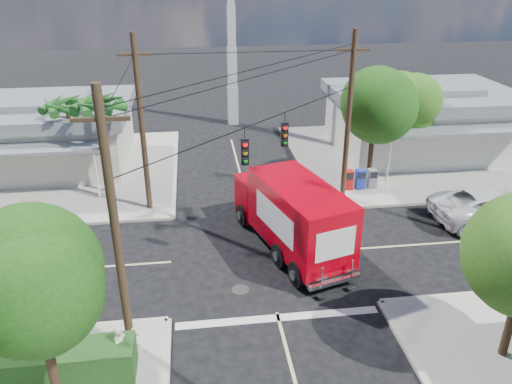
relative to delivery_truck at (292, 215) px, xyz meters
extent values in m
plane|color=black|center=(-1.39, -0.46, -1.72)|extent=(120.00, 120.00, 0.00)
cube|color=#A5A095|center=(9.61, 10.54, -1.65)|extent=(14.00, 14.00, 0.14)
cube|color=beige|center=(2.61, 10.54, -1.65)|extent=(0.25, 14.00, 0.14)
cube|color=beige|center=(9.61, 3.54, -1.65)|extent=(14.00, 0.25, 0.14)
cube|color=#A5A095|center=(-12.39, 10.54, -1.65)|extent=(14.00, 14.00, 0.14)
cube|color=beige|center=(-5.39, 10.54, -1.65)|extent=(0.25, 14.00, 0.14)
cube|color=beige|center=(-12.39, 3.54, -1.65)|extent=(14.00, 0.25, 0.14)
cube|color=beige|center=(-1.39, 9.54, -1.72)|extent=(0.12, 12.00, 0.01)
cube|color=beige|center=(8.61, -0.46, -1.72)|extent=(12.00, 0.12, 0.01)
cube|color=beige|center=(-11.39, -0.46, -1.72)|extent=(12.00, 0.12, 0.01)
cube|color=silver|center=(-1.39, -4.76, -1.72)|extent=(7.50, 0.40, 0.01)
cube|color=silver|center=(11.11, 11.54, 0.12)|extent=(11.00, 8.00, 3.40)
cube|color=gray|center=(11.11, 11.54, 2.17)|extent=(11.80, 8.80, 0.70)
cube|color=gray|center=(11.11, 11.54, 2.67)|extent=(6.05, 4.40, 0.50)
cube|color=gray|center=(11.11, 6.64, 1.32)|extent=(9.90, 1.80, 0.15)
cylinder|color=silver|center=(6.71, 5.84, -0.13)|extent=(0.12, 0.12, 2.90)
cube|color=beige|center=(-13.39, 12.04, 0.02)|extent=(10.00, 8.00, 3.20)
cube|color=gray|center=(-13.39, 12.04, 1.97)|extent=(10.80, 8.80, 0.70)
cube|color=gray|center=(-13.39, 12.04, 2.47)|extent=(5.50, 4.40, 0.50)
cube|color=gray|center=(-13.39, 7.14, 1.12)|extent=(9.00, 1.80, 0.15)
cylinder|color=silver|center=(-9.39, 6.34, -0.23)|extent=(0.12, 0.12, 2.70)
cube|color=silver|center=(-0.89, 19.54, -0.22)|extent=(0.80, 0.80, 3.00)
cube|color=silver|center=(-0.89, 19.54, 2.78)|extent=(0.70, 0.70, 3.00)
cube|color=silver|center=(-0.89, 19.54, 5.78)|extent=(0.60, 0.60, 3.00)
cylinder|color=#422D1C|center=(-8.39, -7.96, 0.28)|extent=(0.28, 0.28, 3.71)
sphere|color=#174912|center=(-8.39, -7.96, 2.60)|extent=(3.71, 3.71, 3.71)
sphere|color=#174912|center=(-8.79, -7.76, 2.83)|extent=(3.02, 3.02, 3.02)
sphere|color=#174912|center=(-8.04, -8.26, 2.48)|extent=(3.25, 3.25, 3.25)
cylinder|color=#422D1C|center=(5.81, 6.34, 0.47)|extent=(0.28, 0.28, 4.10)
sphere|color=#174912|center=(5.81, 6.34, 3.03)|extent=(4.10, 4.10, 4.10)
sphere|color=#174912|center=(5.41, 6.54, 3.28)|extent=(3.33, 3.33, 3.33)
sphere|color=#174912|center=(6.16, 6.04, 2.90)|extent=(3.58, 3.58, 3.58)
cylinder|color=#422D1C|center=(8.41, 8.54, 0.21)|extent=(0.28, 0.28, 3.58)
sphere|color=#286715|center=(8.41, 8.54, 2.45)|extent=(3.58, 3.58, 3.58)
sphere|color=#286715|center=(8.01, 8.74, 2.68)|extent=(2.91, 2.91, 2.91)
sphere|color=#286715|center=(8.76, 8.24, 2.34)|extent=(3.14, 3.14, 3.14)
cylinder|color=#422D1C|center=(-8.89, 7.04, 0.92)|extent=(0.24, 0.24, 5.00)
cone|color=#20601E|center=(-7.99, 7.04, 3.52)|extent=(0.50, 2.06, 0.98)
cone|color=#20601E|center=(-8.33, 7.74, 3.52)|extent=(1.92, 1.68, 0.98)
cone|color=#20601E|center=(-9.09, 7.92, 3.52)|extent=(2.12, 0.95, 0.98)
cone|color=#20601E|center=(-9.70, 7.43, 3.52)|extent=(1.34, 2.07, 0.98)
cone|color=#20601E|center=(-9.70, 6.65, 3.52)|extent=(1.34, 2.07, 0.98)
cone|color=#20601E|center=(-9.09, 6.16, 3.52)|extent=(2.12, 0.95, 0.98)
cone|color=#20601E|center=(-8.33, 6.34, 3.52)|extent=(1.92, 1.68, 0.98)
cylinder|color=#422D1C|center=(-10.89, 8.54, 0.72)|extent=(0.24, 0.24, 4.60)
cone|color=#20601E|center=(-9.99, 8.54, 3.12)|extent=(0.50, 2.06, 0.98)
cone|color=#20601E|center=(-10.33, 9.24, 3.12)|extent=(1.92, 1.68, 0.98)
cone|color=#20601E|center=(-11.09, 9.42, 3.12)|extent=(2.12, 0.95, 0.98)
cone|color=#20601E|center=(-11.70, 8.93, 3.12)|extent=(1.34, 2.07, 0.98)
cone|color=#20601E|center=(-11.70, 8.15, 3.12)|extent=(1.34, 2.07, 0.98)
cone|color=#20601E|center=(-11.09, 7.66, 3.12)|extent=(2.12, 0.95, 0.98)
cone|color=#20601E|center=(-10.33, 7.84, 3.12)|extent=(1.92, 1.68, 0.98)
cylinder|color=#473321|center=(-6.59, -5.66, 2.78)|extent=(0.28, 0.28, 9.00)
cube|color=#473321|center=(-6.59, -5.66, 6.28)|extent=(1.60, 0.12, 0.12)
cylinder|color=#473321|center=(3.81, 4.74, 2.78)|extent=(0.28, 0.28, 9.00)
cube|color=#473321|center=(3.81, 4.74, 6.28)|extent=(1.60, 0.12, 0.12)
cylinder|color=#473321|center=(-6.59, 4.74, 2.78)|extent=(0.28, 0.28, 9.00)
cube|color=#473321|center=(-6.59, 4.74, 6.28)|extent=(1.60, 0.12, 0.12)
cylinder|color=black|center=(-1.39, -0.46, 4.48)|extent=(10.43, 10.43, 0.04)
cube|color=black|center=(-2.19, -1.26, 3.53)|extent=(0.30, 0.24, 1.05)
sphere|color=red|center=(-2.19, -1.40, 3.86)|extent=(0.20, 0.20, 0.20)
cube|color=black|center=(-0.29, 0.64, 3.53)|extent=(0.30, 0.24, 1.05)
sphere|color=red|center=(-0.29, 0.50, 3.86)|extent=(0.20, 0.20, 0.20)
cube|color=silver|center=(-9.19, -6.06, -1.23)|extent=(5.94, 0.05, 0.08)
cube|color=silver|center=(-9.19, -6.06, -0.83)|extent=(5.94, 0.05, 0.08)
cube|color=silver|center=(-6.39, -6.06, -1.08)|extent=(0.09, 0.06, 1.00)
cube|color=#124113|center=(-9.39, -6.86, -1.03)|extent=(6.20, 1.20, 1.10)
cube|color=#AF120F|center=(4.41, 5.74, -1.03)|extent=(0.50, 0.50, 1.10)
cube|color=#1B30A3|center=(5.11, 5.74, -1.03)|extent=(0.50, 0.50, 1.10)
cube|color=slate|center=(5.81, 5.74, -1.03)|extent=(0.50, 0.50, 1.10)
cube|color=black|center=(-0.04, 0.15, -1.19)|extent=(4.29, 7.87, 0.24)
cube|color=#BC000F|center=(-0.89, 2.98, -0.41)|extent=(2.70, 2.24, 2.13)
cube|color=black|center=(-1.08, 3.63, -0.03)|extent=(2.02, 0.81, 0.92)
cube|color=silver|center=(-1.14, 3.81, -1.09)|extent=(2.17, 0.75, 0.34)
cube|color=#BC000F|center=(0.20, -0.69, 0.26)|extent=(3.92, 6.07, 2.81)
cube|color=white|center=(1.38, -0.34, 0.41)|extent=(1.01, 3.34, 1.26)
cube|color=white|center=(-0.97, -1.04, 0.41)|extent=(1.01, 3.34, 1.26)
cube|color=white|center=(1.01, -3.40, 0.41)|extent=(1.68, 0.52, 1.26)
cube|color=silver|center=(1.05, -3.52, -1.19)|extent=(2.30, 0.90, 0.17)
cube|color=silver|center=(0.43, -3.83, -0.80)|extent=(0.43, 0.18, 0.97)
cube|color=silver|center=(1.73, -3.44, -0.80)|extent=(0.43, 0.18, 0.97)
cylinder|color=black|center=(-1.91, 2.52, -1.19)|extent=(0.60, 1.11, 1.06)
cylinder|color=black|center=(0.22, 3.16, -1.19)|extent=(0.60, 1.11, 1.06)
cylinder|color=black|center=(-0.31, -2.86, -1.19)|extent=(0.60, 1.11, 1.06)
cylinder|color=black|center=(1.82, -2.22, -1.19)|extent=(0.60, 1.11, 1.06)
imported|color=silver|center=(10.47, 1.22, -0.86)|extent=(6.30, 3.08, 1.72)
imported|color=beige|center=(-6.71, -6.68, -0.79)|extent=(0.61, 0.69, 1.58)
camera|label=1|loc=(-4.10, -19.19, 10.17)|focal=35.00mm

